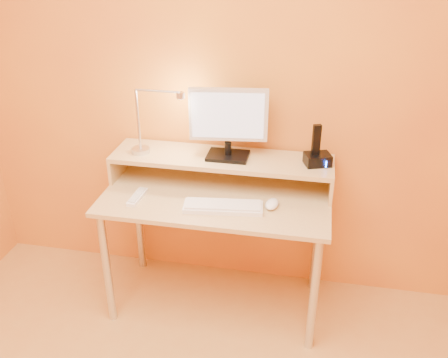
% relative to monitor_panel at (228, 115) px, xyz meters
% --- Properties ---
extents(wall_back, '(3.00, 0.04, 2.50)m').
position_rel_monitor_panel_xyz_m(wall_back, '(-0.04, 0.16, 0.13)').
color(wall_back, orange).
rests_on(wall_back, floor).
extents(desk_leg_fl, '(0.04, 0.04, 0.69)m').
position_rel_monitor_panel_xyz_m(desk_leg_fl, '(-0.59, -0.41, -0.77)').
color(desk_leg_fl, silver).
rests_on(desk_leg_fl, floor).
extents(desk_leg_fr, '(0.04, 0.04, 0.69)m').
position_rel_monitor_panel_xyz_m(desk_leg_fr, '(0.51, -0.41, -0.77)').
color(desk_leg_fr, silver).
rests_on(desk_leg_fr, floor).
extents(desk_leg_bl, '(0.04, 0.04, 0.69)m').
position_rel_monitor_panel_xyz_m(desk_leg_bl, '(-0.59, 0.09, -0.77)').
color(desk_leg_bl, silver).
rests_on(desk_leg_bl, floor).
extents(desk_leg_br, '(0.04, 0.04, 0.69)m').
position_rel_monitor_panel_xyz_m(desk_leg_br, '(0.51, 0.09, -0.77)').
color(desk_leg_br, silver).
rests_on(desk_leg_br, floor).
extents(desk_lower, '(1.20, 0.60, 0.02)m').
position_rel_monitor_panel_xyz_m(desk_lower, '(-0.04, -0.16, -0.41)').
color(desk_lower, tan).
rests_on(desk_lower, floor).
extents(shelf_riser_left, '(0.02, 0.30, 0.14)m').
position_rel_monitor_panel_xyz_m(shelf_riser_left, '(-0.63, -0.01, -0.33)').
color(shelf_riser_left, tan).
rests_on(shelf_riser_left, desk_lower).
extents(shelf_riser_right, '(0.02, 0.30, 0.14)m').
position_rel_monitor_panel_xyz_m(shelf_riser_right, '(0.56, -0.01, -0.33)').
color(shelf_riser_right, tan).
rests_on(shelf_riser_right, desk_lower).
extents(desk_shelf, '(1.20, 0.30, 0.02)m').
position_rel_monitor_panel_xyz_m(desk_shelf, '(-0.04, -0.01, -0.25)').
color(desk_shelf, tan).
rests_on(desk_shelf, desk_lower).
extents(monitor_foot, '(0.22, 0.16, 0.02)m').
position_rel_monitor_panel_xyz_m(monitor_foot, '(0.00, -0.01, -0.23)').
color(monitor_foot, black).
rests_on(monitor_foot, desk_shelf).
extents(monitor_neck, '(0.04, 0.04, 0.07)m').
position_rel_monitor_panel_xyz_m(monitor_neck, '(0.00, -0.01, -0.19)').
color(monitor_neck, black).
rests_on(monitor_neck, monitor_foot).
extents(monitor_panel, '(0.41, 0.09, 0.28)m').
position_rel_monitor_panel_xyz_m(monitor_panel, '(0.00, 0.00, 0.00)').
color(monitor_panel, silver).
rests_on(monitor_panel, monitor_neck).
extents(monitor_back, '(0.37, 0.06, 0.24)m').
position_rel_monitor_panel_xyz_m(monitor_back, '(0.00, 0.02, 0.00)').
color(monitor_back, black).
rests_on(monitor_back, monitor_panel).
extents(monitor_screen, '(0.37, 0.05, 0.24)m').
position_rel_monitor_panel_xyz_m(monitor_screen, '(0.00, -0.02, 0.00)').
color(monitor_screen, silver).
rests_on(monitor_screen, monitor_panel).
extents(lamp_base, '(0.10, 0.10, 0.02)m').
position_rel_monitor_panel_xyz_m(lamp_base, '(-0.48, -0.04, -0.23)').
color(lamp_base, silver).
rests_on(lamp_base, desk_shelf).
extents(lamp_post, '(0.01, 0.01, 0.33)m').
position_rel_monitor_panel_xyz_m(lamp_post, '(-0.48, -0.04, -0.05)').
color(lamp_post, silver).
rests_on(lamp_post, lamp_base).
extents(lamp_arm, '(0.24, 0.01, 0.01)m').
position_rel_monitor_panel_xyz_m(lamp_arm, '(-0.36, -0.04, 0.12)').
color(lamp_arm, silver).
rests_on(lamp_arm, lamp_post).
extents(lamp_head, '(0.04, 0.04, 0.03)m').
position_rel_monitor_panel_xyz_m(lamp_head, '(-0.24, -0.04, 0.10)').
color(lamp_head, silver).
rests_on(lamp_head, lamp_arm).
extents(lamp_bulb, '(0.03, 0.03, 0.00)m').
position_rel_monitor_panel_xyz_m(lamp_bulb, '(-0.24, -0.04, 0.09)').
color(lamp_bulb, '#FFEAC6').
rests_on(lamp_bulb, lamp_head).
extents(phone_dock, '(0.16, 0.14, 0.06)m').
position_rel_monitor_panel_xyz_m(phone_dock, '(0.47, -0.01, -0.21)').
color(phone_dock, black).
rests_on(phone_dock, desk_shelf).
extents(phone_handset, '(0.05, 0.04, 0.16)m').
position_rel_monitor_panel_xyz_m(phone_handset, '(0.46, -0.01, -0.10)').
color(phone_handset, black).
rests_on(phone_handset, phone_dock).
extents(phone_led, '(0.01, 0.00, 0.04)m').
position_rel_monitor_panel_xyz_m(phone_led, '(0.52, -0.06, -0.21)').
color(phone_led, '#3079F7').
rests_on(phone_led, phone_dock).
extents(keyboard, '(0.41, 0.17, 0.02)m').
position_rel_monitor_panel_xyz_m(keyboard, '(0.03, -0.29, -0.39)').
color(keyboard, white).
rests_on(keyboard, desk_lower).
extents(mouse, '(0.08, 0.12, 0.04)m').
position_rel_monitor_panel_xyz_m(mouse, '(0.27, -0.22, -0.38)').
color(mouse, white).
rests_on(mouse, desk_lower).
extents(remote_control, '(0.06, 0.18, 0.02)m').
position_rel_monitor_panel_xyz_m(remote_control, '(-0.43, -0.27, -0.39)').
color(remote_control, white).
rests_on(remote_control, desk_lower).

